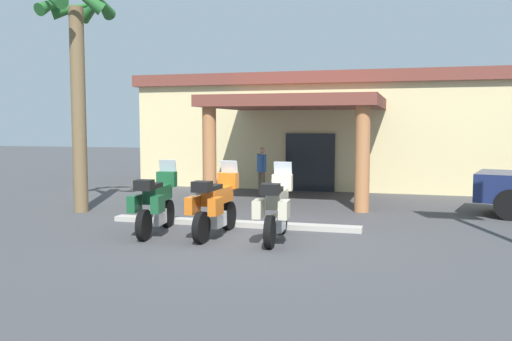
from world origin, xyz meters
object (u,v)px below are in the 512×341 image
at_px(motel_building, 324,130).
at_px(motorcycle_cream, 276,208).
at_px(motorcycle_orange, 215,205).
at_px(pedestrian, 262,168).
at_px(palm_tree_roadside, 78,50).
at_px(motorcycle_green, 156,203).

relative_size(motel_building, motorcycle_cream, 6.46).
xyz_separation_m(motorcycle_orange, pedestrian, (-0.70, 6.81, 0.26)).
bearing_deg(palm_tree_roadside, motorcycle_green, -34.64).
distance_m(motorcycle_cream, palm_tree_roadside, 7.55).
distance_m(motorcycle_green, pedestrian, 6.90).
bearing_deg(pedestrian, motorcycle_cream, -119.38).
distance_m(motorcycle_cream, pedestrian, 7.20).
height_order(motorcycle_green, motorcycle_orange, same).
relative_size(motorcycle_cream, palm_tree_roadside, 0.35).
distance_m(motorcycle_orange, palm_tree_roadside, 6.46).
height_order(motel_building, motorcycle_cream, motel_building).
bearing_deg(motorcycle_cream, motorcycle_green, 86.51).
bearing_deg(motorcycle_green, motorcycle_orange, -93.21).
bearing_deg(motorcycle_cream, motorcycle_orange, 83.61).
relative_size(motel_building, motorcycle_green, 6.47).
xyz_separation_m(motorcycle_green, palm_tree_roadside, (-3.36, 2.32, 3.76)).
bearing_deg(motorcycle_orange, motorcycle_cream, -90.03).
xyz_separation_m(motel_building, motorcycle_cream, (0.64, -11.79, -1.51)).
bearing_deg(pedestrian, palm_tree_roadside, -177.81).
bearing_deg(motorcycle_orange, pedestrian, 9.25).
bearing_deg(motorcycle_cream, palm_tree_roadside, 66.04).
height_order(motel_building, motorcycle_orange, motel_building).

